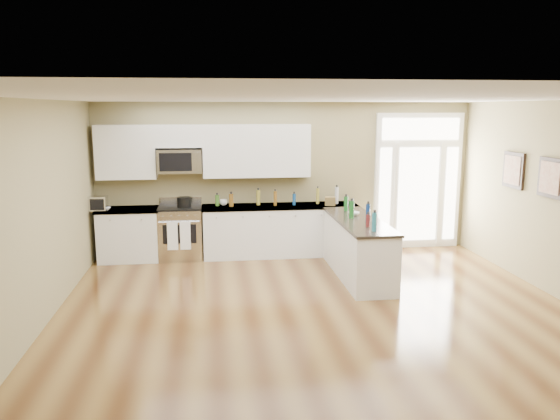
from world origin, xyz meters
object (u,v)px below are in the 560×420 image
(toaster_oven, at_px, (98,203))
(kitchen_range, at_px, (181,232))
(stockpot, at_px, (184,202))
(peninsula_cabinet, at_px, (358,250))

(toaster_oven, bearing_deg, kitchen_range, 7.96)
(stockpot, distance_m, toaster_oven, 1.47)
(kitchen_range, height_order, stockpot, stockpot)
(stockpot, bearing_deg, kitchen_range, 165.19)
(peninsula_cabinet, height_order, kitchen_range, kitchen_range)
(stockpot, height_order, toaster_oven, toaster_oven)
(peninsula_cabinet, relative_size, kitchen_range, 2.15)
(kitchen_range, distance_m, stockpot, 0.57)
(peninsula_cabinet, bearing_deg, stockpot, 153.11)
(kitchen_range, distance_m, toaster_oven, 1.51)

